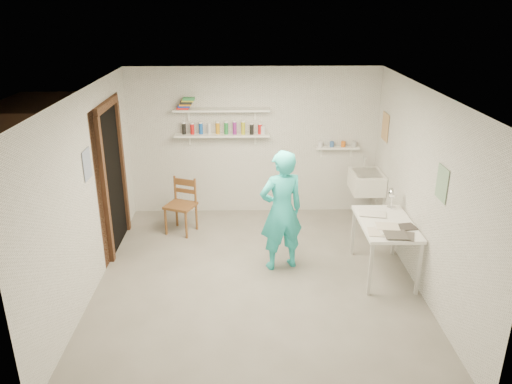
{
  "coord_description": "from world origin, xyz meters",
  "views": [
    {
      "loc": [
        -0.12,
        -5.55,
        3.36
      ],
      "look_at": [
        0.0,
        0.4,
        1.05
      ],
      "focal_mm": 35.0,
      "sensor_mm": 36.0,
      "label": 1
    }
  ],
  "objects_px": {
    "wooden_chair": "(181,206)",
    "work_table": "(384,248)",
    "man": "(281,211)",
    "belfast_sink": "(367,182)",
    "desk_lamp": "(393,193)",
    "wall_clock": "(286,186)"
  },
  "relations": [
    {
      "from": "man",
      "to": "belfast_sink",
      "type": "bearing_deg",
      "value": -154.67
    },
    {
      "from": "wooden_chair",
      "to": "work_table",
      "type": "xyz_separation_m",
      "value": [
        2.76,
        -1.29,
        -0.07
      ]
    },
    {
      "from": "wooden_chair",
      "to": "belfast_sink",
      "type": "bearing_deg",
      "value": 27.8
    },
    {
      "from": "desk_lamp",
      "to": "man",
      "type": "bearing_deg",
      "value": -170.89
    },
    {
      "from": "man",
      "to": "wooden_chair",
      "type": "bearing_deg",
      "value": -55.52
    },
    {
      "from": "wall_clock",
      "to": "desk_lamp",
      "type": "bearing_deg",
      "value": -17.21
    },
    {
      "from": "work_table",
      "to": "man",
      "type": "bearing_deg",
      "value": 171.32
    },
    {
      "from": "work_table",
      "to": "desk_lamp",
      "type": "height_order",
      "value": "desk_lamp"
    },
    {
      "from": "belfast_sink",
      "to": "man",
      "type": "height_order",
      "value": "man"
    },
    {
      "from": "wall_clock",
      "to": "wooden_chair",
      "type": "height_order",
      "value": "wall_clock"
    },
    {
      "from": "desk_lamp",
      "to": "wooden_chair",
      "type": "bearing_deg",
      "value": 163.83
    },
    {
      "from": "belfast_sink",
      "to": "desk_lamp",
      "type": "xyz_separation_m",
      "value": [
        0.07,
        -1.13,
        0.25
      ]
    },
    {
      "from": "belfast_sink",
      "to": "work_table",
      "type": "relative_size",
      "value": 0.54
    },
    {
      "from": "man",
      "to": "desk_lamp",
      "type": "relative_size",
      "value": 11.79
    },
    {
      "from": "work_table",
      "to": "wall_clock",
      "type": "bearing_deg",
      "value": 161.79
    },
    {
      "from": "wall_clock",
      "to": "belfast_sink",
      "type": "bearing_deg",
      "value": 22.04
    },
    {
      "from": "work_table",
      "to": "desk_lamp",
      "type": "distance_m",
      "value": 0.76
    },
    {
      "from": "man",
      "to": "work_table",
      "type": "distance_m",
      "value": 1.4
    },
    {
      "from": "man",
      "to": "wall_clock",
      "type": "bearing_deg",
      "value": -126.92
    },
    {
      "from": "man",
      "to": "wooden_chair",
      "type": "xyz_separation_m",
      "value": [
        -1.45,
        1.09,
        -0.37
      ]
    },
    {
      "from": "belfast_sink",
      "to": "desk_lamp",
      "type": "bearing_deg",
      "value": -86.35
    },
    {
      "from": "belfast_sink",
      "to": "work_table",
      "type": "xyz_separation_m",
      "value": [
        -0.11,
        -1.57,
        -0.33
      ]
    }
  ]
}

